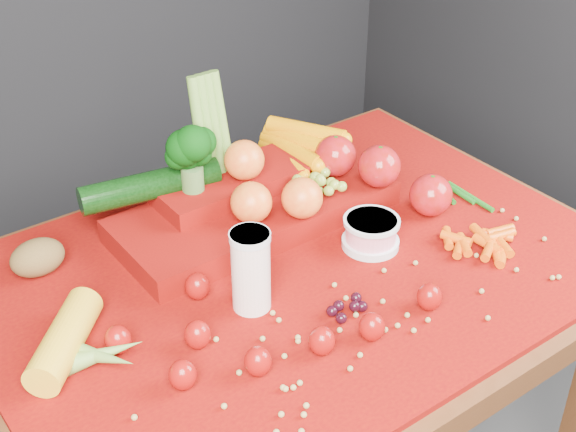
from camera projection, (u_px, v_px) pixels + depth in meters
table at (295, 312)px, 1.43m from camera, size 1.10×0.80×0.75m
red_cloth at (295, 267)px, 1.38m from camera, size 1.05×0.75×0.01m
milk_glass at (251, 268)px, 1.24m from camera, size 0.06×0.06×0.14m
yogurt_bowl at (371, 232)px, 1.40m from camera, size 0.10×0.10×0.06m
strawberry_scatter at (261, 330)px, 1.19m from camera, size 0.48×0.28×0.05m
dark_grape_cluster at (349, 309)px, 1.25m from camera, size 0.06×0.05×0.03m
soybean_scatter at (372, 324)px, 1.23m from camera, size 0.84×0.24×0.01m
corn_ear at (86, 351)px, 1.16m from camera, size 0.25×0.26×0.06m
potato at (37, 257)px, 1.33m from camera, size 0.09×0.07×0.06m
baby_carrot_pile at (484, 240)px, 1.41m from camera, size 0.18×0.17×0.03m
green_bean_pile at (456, 195)px, 1.55m from camera, size 0.14×0.12×0.01m
produce_mound at (264, 189)px, 1.47m from camera, size 0.61×0.36×0.27m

